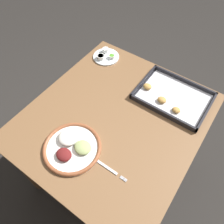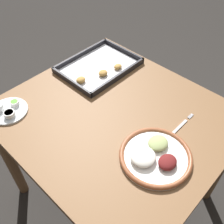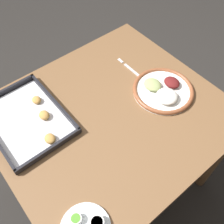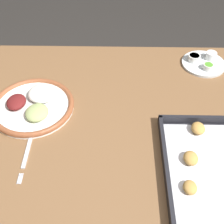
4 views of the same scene
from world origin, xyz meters
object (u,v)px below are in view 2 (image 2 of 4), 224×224
Objects in this scene: saucer_plate at (8,110)px; fork at (179,128)px; baking_tray at (99,67)px; dinner_plate at (155,156)px.

fork is at bearing -53.60° from saucer_plate.
saucer_plate is at bearing 172.80° from baking_tray.
saucer_plate reaches higher than fork.
baking_tray is at bearing 83.96° from fork.
dinner_plate reaches higher than saucer_plate.
dinner_plate is at bearing -67.71° from saucer_plate.
dinner_plate is 1.44× the size of fork.
saucer_plate is 0.43× the size of baking_tray.
dinner_plate reaches higher than fork.
saucer_plate is at bearing 126.63° from fork.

